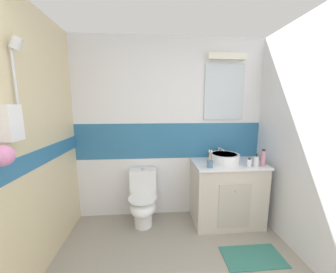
# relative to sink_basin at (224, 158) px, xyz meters

# --- Properties ---
(wall_back_tiled) EXTENTS (3.20, 0.20, 2.50)m
(wall_back_tiled) POSITION_rel_sink_basin_xyz_m (-0.70, 0.30, 0.35)
(wall_back_tiled) COLOR white
(wall_back_tiled) RESTS_ON ground_plane
(vanity_cabinet) EXTENTS (0.92, 0.56, 0.85)m
(vanity_cabinet) POSITION_rel_sink_basin_xyz_m (0.05, -0.02, -0.48)
(vanity_cabinet) COLOR beige
(vanity_cabinet) RESTS_ON ground_plane
(sink_basin) EXTENTS (0.39, 0.44, 0.16)m
(sink_basin) POSITION_rel_sink_basin_xyz_m (0.00, 0.00, 0.00)
(sink_basin) COLOR white
(sink_basin) RESTS_ON vanity_cabinet
(toilet) EXTENTS (0.37, 0.50, 0.74)m
(toilet) POSITION_rel_sink_basin_xyz_m (-1.09, 0.00, -0.56)
(toilet) COLOR white
(toilet) RESTS_ON ground_plane
(toothbrush_cup) EXTENTS (0.07, 0.07, 0.22)m
(toothbrush_cup) POSITION_rel_sink_basin_xyz_m (-0.26, -0.21, -0.01)
(toothbrush_cup) COLOR #4C7299
(toothbrush_cup) RESTS_ON vanity_cabinet
(soap_dispenser) EXTENTS (0.06, 0.06, 0.17)m
(soap_dispenser) POSITION_rel_sink_basin_xyz_m (0.32, -0.22, 0.00)
(soap_dispenser) COLOR white
(soap_dispenser) RESTS_ON vanity_cabinet
(shampoo_bottle_tall) EXTENTS (0.05, 0.05, 0.21)m
(shampoo_bottle_tall) POSITION_rel_sink_basin_xyz_m (0.42, -0.20, 0.04)
(shampoo_bottle_tall) COLOR pink
(shampoo_bottle_tall) RESTS_ON vanity_cabinet
(perfume_flask_small) EXTENTS (0.04, 0.03, 0.11)m
(perfume_flask_small) POSITION_rel_sink_basin_xyz_m (0.24, -0.20, -0.01)
(perfume_flask_small) COLOR white
(perfume_flask_small) RESTS_ON vanity_cabinet
(bath_mat) EXTENTS (0.63, 0.34, 0.01)m
(bath_mat) POSITION_rel_sink_basin_xyz_m (0.10, -0.67, -0.91)
(bath_mat) COLOR #337266
(bath_mat) RESTS_ON ground_plane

